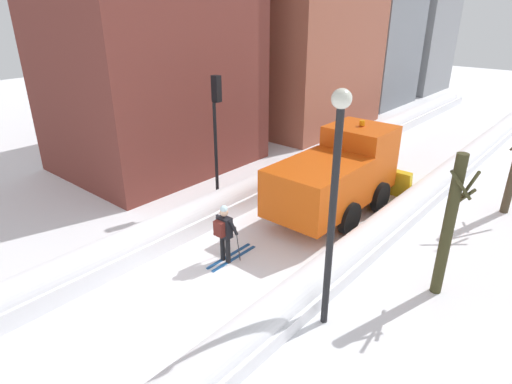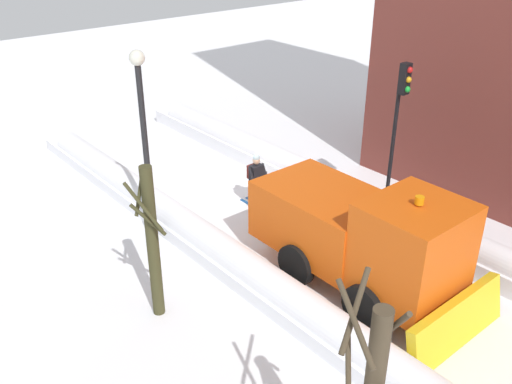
# 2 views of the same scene
# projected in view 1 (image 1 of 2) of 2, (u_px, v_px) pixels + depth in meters

# --- Properties ---
(ground_plane) EXTENTS (80.00, 80.00, 0.00)m
(ground_plane) POSITION_uv_depth(u_px,v_px,m) (376.00, 177.00, 18.65)
(ground_plane) COLOR white
(snowbank_left) EXTENTS (1.10, 36.00, 0.97)m
(snowbank_left) POSITION_uv_depth(u_px,v_px,m) (327.00, 156.00, 19.98)
(snowbank_left) COLOR white
(snowbank_left) RESTS_ON ground
(snowbank_right) EXTENTS (1.10, 36.00, 0.90)m
(snowbank_right) POSITION_uv_depth(u_px,v_px,m) (435.00, 185.00, 17.03)
(snowbank_right) COLOR white
(snowbank_right) RESTS_ON ground
(building_brick_mid) EXTENTS (8.24, 8.61, 13.21)m
(building_brick_mid) POSITION_uv_depth(u_px,v_px,m) (292.00, 10.00, 24.77)
(building_brick_mid) COLOR #9E5642
(building_brick_mid) RESTS_ON ground
(building_concrete_far) EXTENTS (7.25, 6.27, 10.32)m
(building_concrete_far) POSITION_uv_depth(u_px,v_px,m) (361.00, 30.00, 31.33)
(building_concrete_far) COLOR gray
(building_concrete_far) RESTS_ON ground
(building_tower_distant) EXTENTS (7.45, 6.23, 12.89)m
(building_tower_distant) POSITION_uv_depth(u_px,v_px,m) (405.00, 10.00, 35.95)
(building_tower_distant) COLOR gray
(building_tower_distant) RESTS_ON ground
(plow_truck) EXTENTS (3.20, 5.98, 3.12)m
(plow_truck) POSITION_uv_depth(u_px,v_px,m) (339.00, 174.00, 14.93)
(plow_truck) COLOR #DB510F
(plow_truck) RESTS_ON ground
(skier) EXTENTS (0.62, 1.80, 1.81)m
(skier) POSITION_uv_depth(u_px,v_px,m) (225.00, 231.00, 12.14)
(skier) COLOR black
(skier) RESTS_ON ground
(traffic_light_pole) EXTENTS (0.28, 0.42, 4.69)m
(traffic_light_pole) POSITION_uv_depth(u_px,v_px,m) (217.00, 117.00, 15.05)
(traffic_light_pole) COLOR black
(traffic_light_pole) RESTS_ON ground
(street_lamp) EXTENTS (0.40, 0.40, 5.48)m
(street_lamp) POSITION_uv_depth(u_px,v_px,m) (334.00, 188.00, 8.79)
(street_lamp) COLOR black
(street_lamp) RESTS_ON ground
(bare_tree_near) EXTENTS (0.63, 0.91, 3.80)m
(bare_tree_near) POSITION_uv_depth(u_px,v_px,m) (449.00, 225.00, 10.45)
(bare_tree_near) COLOR #3B381F
(bare_tree_near) RESTS_ON ground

